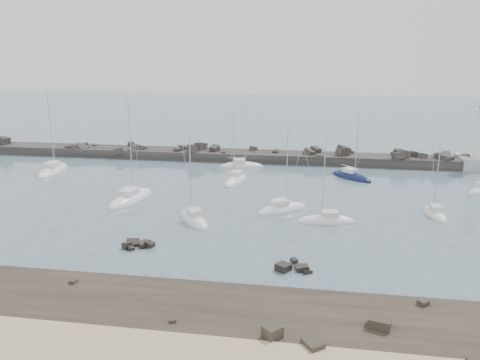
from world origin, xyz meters
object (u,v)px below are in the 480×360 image
sailboat_3 (131,199)px  sailboat_1 (53,171)px  sailboat_6 (235,181)px  sailboat_4 (241,166)px  lighthouse (479,153)px  sailboat_10 (434,214)px  sailboat_5 (194,220)px  sailboat_7 (282,210)px  sailboat_8 (351,177)px  sailboat_9 (326,221)px

sailboat_3 → sailboat_1: bearing=145.7°
sailboat_6 → sailboat_4: bearing=93.3°
lighthouse → sailboat_10: bearing=-116.3°
sailboat_5 → lighthouse: bearing=38.5°
sailboat_6 → sailboat_10: (29.96, -12.97, -0.01)m
sailboat_3 → sailboat_10: 43.89m
sailboat_3 → sailboat_10: size_ratio=1.49×
sailboat_1 → sailboat_7: bearing=-19.5°
sailboat_1 → sailboat_10: 66.51m
sailboat_3 → sailboat_8: (34.02, 18.48, -0.01)m
sailboat_8 → sailboat_5: bearing=-130.6°
sailboat_5 → sailboat_8: sailboat_8 is taller
sailboat_6 → sailboat_9: bearing=-49.9°
sailboat_4 → sailboat_7: bearing=-68.8°
sailboat_1 → sailboat_10: size_ratio=1.52×
sailboat_3 → sailboat_7: (23.04, -1.26, -0.01)m
sailboat_8 → sailboat_6: bearing=-164.8°
sailboat_4 → sailboat_6: size_ratio=0.96×
sailboat_6 → sailboat_8: 20.81m
sailboat_5 → sailboat_1: bearing=146.4°
sailboat_8 → sailboat_9: sailboat_8 is taller
sailboat_8 → sailboat_9: 24.02m
sailboat_3 → sailboat_8: bearing=28.5°
lighthouse → sailboat_4: size_ratio=1.09×
lighthouse → sailboat_6: lighthouse is taller
sailboat_4 → sailboat_9: size_ratio=1.11×
lighthouse → sailboat_8: (-24.54, -11.29, -2.95)m
sailboat_3 → sailboat_9: 29.59m
sailboat_8 → sailboat_9: size_ratio=1.13×
lighthouse → sailboat_5: lighthouse is taller
sailboat_4 → sailboat_8: size_ratio=0.98×
sailboat_5 → sailboat_6: (2.17, 20.48, -0.01)m
sailboat_4 → sailboat_9: 32.88m
lighthouse → sailboat_7: 47.26m
sailboat_1 → sailboat_3: (21.06, -14.39, -0.00)m
sailboat_3 → sailboat_8: sailboat_3 is taller
sailboat_7 → sailboat_10: (20.85, 1.32, 0.00)m
sailboat_3 → sailboat_9: (29.16, -5.04, -0.01)m
sailboat_4 → sailboat_7: sailboat_4 is taller
sailboat_4 → sailboat_7: 26.85m
sailboat_6 → sailboat_8: sailboat_6 is taller
sailboat_7 → lighthouse: bearing=41.1°
sailboat_6 → sailboat_10: sailboat_6 is taller
lighthouse → sailboat_1: sailboat_1 is taller
sailboat_1 → sailboat_6: sailboat_1 is taller
sailboat_5 → sailboat_10: (32.13, 7.51, -0.02)m
sailboat_3 → sailboat_6: size_ratio=1.18×
sailboat_10 → sailboat_3: bearing=-179.9°
sailboat_9 → sailboat_7: bearing=148.3°
sailboat_6 → sailboat_9: 23.63m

